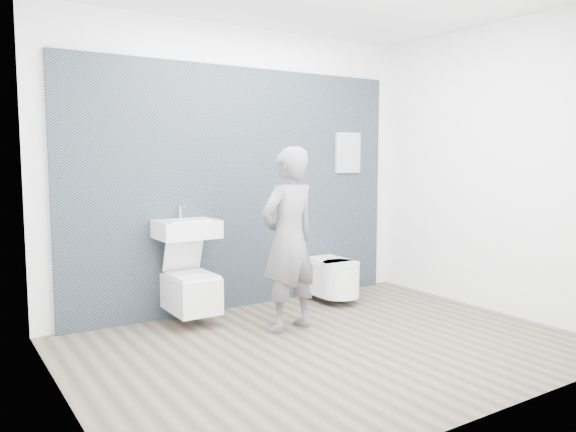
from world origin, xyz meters
TOP-DOWN VIEW (x-y plane):
  - ground at (0.00, 0.00)m, footprint 4.00×4.00m
  - room_shell at (0.00, 0.00)m, footprint 4.00×4.00m
  - tile_wall at (0.00, 1.47)m, footprint 3.60×0.06m
  - washbasin at (-0.69, 1.24)m, footprint 0.54×0.41m
  - toilet_square at (-0.69, 1.17)m, footprint 0.39×0.56m
  - toilet_rounded at (0.88, 1.10)m, footprint 0.40×0.68m
  - info_placard at (1.34, 1.43)m, footprint 0.34×0.03m
  - visitor at (-0.04, 0.53)m, footprint 0.64×0.47m

SIDE VIEW (x-z plane):
  - ground at x=0.00m, z-range 0.00..0.00m
  - tile_wall at x=0.00m, z-range -1.20..1.20m
  - info_placard at x=1.34m, z-range -0.22..0.22m
  - toilet_rounded at x=0.88m, z-range 0.08..0.44m
  - toilet_square at x=-0.69m, z-range -0.06..0.67m
  - visitor at x=-0.04m, z-range 0.00..1.60m
  - washbasin at x=-0.69m, z-range 0.66..1.07m
  - room_shell at x=0.00m, z-range -0.26..3.74m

